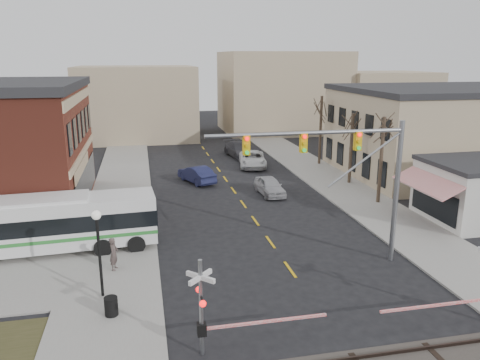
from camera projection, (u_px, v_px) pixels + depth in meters
name	position (u px, v px, depth m)	size (l,w,h in m)	color
ground	(302.00, 287.00, 23.66)	(160.00, 160.00, 0.00)	black
sidewalk_west	(122.00, 190.00, 40.66)	(5.00, 60.00, 0.12)	gray
sidewalk_east	(327.00, 178.00, 44.46)	(5.00, 60.00, 0.12)	gray
tan_building	(449.00, 130.00, 45.89)	(20.30, 15.30, 8.50)	tan
tree_east_a	(381.00, 160.00, 36.21)	(0.28, 0.28, 6.75)	#382B21
tree_east_b	(351.00, 149.00, 42.01)	(0.28, 0.28, 6.30)	#382B21
tree_east_c	(320.00, 130.00, 49.50)	(0.28, 0.28, 7.20)	#382B21
transit_bus	(45.00, 224.00, 27.22)	(12.85, 3.57, 3.27)	silver
traffic_signal_mast	(349.00, 164.00, 24.75)	(10.75, 0.30, 8.00)	gray
rr_crossing_west	(212.00, 308.00, 17.88)	(5.60, 1.36, 4.00)	gray
street_lamp	(98.00, 236.00, 21.76)	(0.44, 0.44, 4.31)	black
trash_bin	(111.00, 306.00, 20.74)	(0.60, 0.60, 0.86)	black
car_a	(270.00, 186.00, 39.30)	(1.76, 4.37, 1.49)	#A0A0A4
car_b	(197.00, 174.00, 43.10)	(1.65, 4.72, 1.56)	#181C3E
car_c	(253.00, 159.00, 49.32)	(2.66, 5.78, 1.61)	silver
car_d	(240.00, 150.00, 54.17)	(2.39, 5.88, 1.71)	#47464C
pedestrian_near	(114.00, 254.00, 25.10)	(0.66, 0.43, 1.81)	#4C3F3D
pedestrian_far	(90.00, 226.00, 29.43)	(0.77, 0.60, 1.59)	#2D384F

